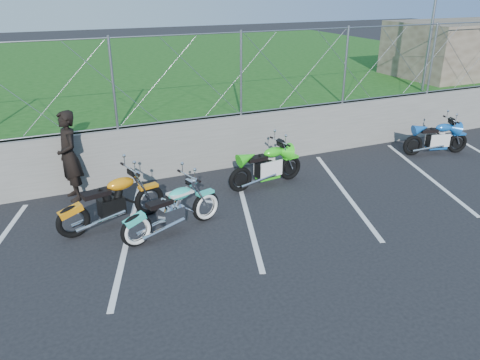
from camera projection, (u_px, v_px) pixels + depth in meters
name	position (u px, v px, depth m)	size (l,w,h in m)	color
ground	(269.00, 233.00, 8.68)	(90.00, 90.00, 0.00)	black
retaining_wall	(204.00, 145.00, 11.38)	(30.00, 0.22, 1.30)	slate
grass_field	(123.00, 77.00, 19.80)	(30.00, 20.00, 1.30)	#174612
stone_building	(464.00, 48.00, 16.40)	(5.00, 3.00, 1.80)	brown
chain_link_fence	(201.00, 77.00, 10.74)	(28.00, 0.03, 2.00)	gray
sign_pole	(430.00, 39.00, 13.59)	(0.08, 0.08, 3.00)	gray
parking_lines	(297.00, 201.00, 9.97)	(18.29, 4.31, 0.01)	silver
cruiser_turquoise	(174.00, 212.00, 8.57)	(2.05, 0.77, 1.04)	black
naked_orange	(114.00, 203.00, 8.82)	(2.11, 0.75, 1.07)	black
sportbike_green	(267.00, 167.00, 10.60)	(1.94, 0.69, 1.01)	black
sportbike_blue	(437.00, 139.00, 12.58)	(1.83, 0.69, 0.96)	black
person_standing	(69.00, 156.00, 9.73)	(0.70, 0.46, 1.93)	black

